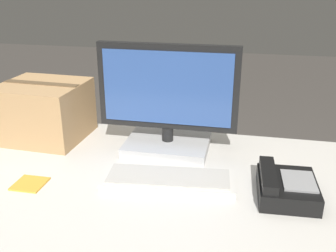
{
  "coord_description": "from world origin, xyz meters",
  "views": [
    {
      "loc": [
        0.48,
        -1.13,
        1.4
      ],
      "look_at": [
        0.22,
        0.12,
        0.89
      ],
      "focal_mm": 42.0,
      "sensor_mm": 36.0,
      "label": 1
    }
  ],
  "objects_px": {
    "monitor": "(168,108)",
    "keyboard": "(168,179)",
    "cardboard_box": "(44,111)",
    "sticky_note_pad": "(30,184)",
    "desk_phone": "(285,187)"
  },
  "relations": [
    {
      "from": "monitor",
      "to": "cardboard_box",
      "type": "relative_size",
      "value": 1.56
    },
    {
      "from": "monitor",
      "to": "cardboard_box",
      "type": "xyz_separation_m",
      "value": [
        -0.52,
        0.02,
        -0.05
      ]
    },
    {
      "from": "desk_phone",
      "to": "sticky_note_pad",
      "type": "distance_m",
      "value": 0.82
    },
    {
      "from": "monitor",
      "to": "desk_phone",
      "type": "height_order",
      "value": "monitor"
    },
    {
      "from": "keyboard",
      "to": "sticky_note_pad",
      "type": "xyz_separation_m",
      "value": [
        -0.45,
        -0.1,
        -0.01
      ]
    },
    {
      "from": "monitor",
      "to": "sticky_note_pad",
      "type": "height_order",
      "value": "monitor"
    },
    {
      "from": "monitor",
      "to": "cardboard_box",
      "type": "height_order",
      "value": "monitor"
    },
    {
      "from": "cardboard_box",
      "to": "sticky_note_pad",
      "type": "bearing_deg",
      "value": -70.25
    },
    {
      "from": "sticky_note_pad",
      "to": "cardboard_box",
      "type": "bearing_deg",
      "value": 109.75
    },
    {
      "from": "monitor",
      "to": "cardboard_box",
      "type": "bearing_deg",
      "value": 178.21
    },
    {
      "from": "monitor",
      "to": "keyboard",
      "type": "xyz_separation_m",
      "value": [
        0.06,
        -0.26,
        -0.16
      ]
    },
    {
      "from": "keyboard",
      "to": "desk_phone",
      "type": "relative_size",
      "value": 2.01
    },
    {
      "from": "monitor",
      "to": "desk_phone",
      "type": "relative_size",
      "value": 2.38
    },
    {
      "from": "keyboard",
      "to": "sticky_note_pad",
      "type": "distance_m",
      "value": 0.46
    },
    {
      "from": "keyboard",
      "to": "sticky_note_pad",
      "type": "height_order",
      "value": "keyboard"
    }
  ]
}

